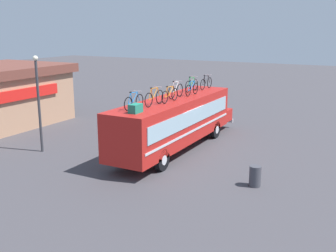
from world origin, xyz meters
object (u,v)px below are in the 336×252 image
Objects in this scene: bus at (176,120)px; rooftop_bicycle_1 at (134,102)px; rooftop_bicycle_5 at (192,89)px; rooftop_bicycle_7 at (206,83)px; rooftop_bicycle_3 at (170,95)px; luggage_bag_1 at (136,108)px; rooftop_bicycle_2 at (154,98)px; rooftop_bicycle_6 at (192,85)px; rooftop_bicycle_4 at (176,91)px; street_lamp at (38,98)px; trash_bin at (255,176)px.

rooftop_bicycle_1 is (-3.78, 0.30, 1.62)m from bus.
rooftop_bicycle_5 is 2.63m from rooftop_bicycle_7.
rooftop_bicycle_3 is 5.21m from rooftop_bicycle_7.
rooftop_bicycle_5 is at bearing -16.28° from bus.
luggage_bag_1 is 5.74m from rooftop_bicycle_5.
rooftop_bicycle_5 is at bearing -1.17° from rooftop_bicycle_3.
rooftop_bicycle_3 is at bearing -1.56° from luggage_bag_1.
rooftop_bicycle_7 is at bearing -3.22° from rooftop_bicycle_1.
luggage_bag_1 reaches higher than bus.
rooftop_bicycle_5 is (3.79, -0.29, -0.03)m from rooftop_bicycle_2.
rooftop_bicycle_2 is 1.03× the size of rooftop_bicycle_3.
rooftop_bicycle_7 is at bearing -15.46° from rooftop_bicycle_6.
rooftop_bicycle_1 is 0.97× the size of rooftop_bicycle_4.
street_lamp is at bearing 102.46° from rooftop_bicycle_2.
rooftop_bicycle_1 is at bearing 175.53° from bus.
rooftop_bicycle_2 is 1.95× the size of trash_bin.
rooftop_bicycle_2 is 1.03× the size of rooftop_bicycle_6.
rooftop_bicycle_7 reaches higher than trash_bin.
rooftop_bicycle_1 is 3.79m from rooftop_bicycle_4.
trash_bin is (0.49, -5.89, -2.87)m from rooftop_bicycle_1.
bus is at bearing 163.72° from rooftop_bicycle_5.
rooftop_bicycle_7 is (3.89, -0.14, 1.63)m from bus.
luggage_bag_1 is 1.97m from rooftop_bicycle_2.
rooftop_bicycle_7 is (8.36, 0.10, 0.18)m from luggage_bag_1.
rooftop_bicycle_6 reaches higher than luggage_bag_1.
rooftop_bicycle_6 is at bearing 8.24° from rooftop_bicycle_3.
rooftop_bicycle_1 reaches higher than bus.
luggage_bag_1 is (-4.47, -0.23, 1.45)m from bus.
rooftop_bicycle_4 reaches higher than rooftop_bicycle_2.
rooftop_bicycle_4 is (3.78, -0.28, 0.03)m from rooftop_bicycle_1.
street_lamp reaches higher than bus.
rooftop_bicycle_3 reaches higher than luggage_bag_1.
street_lamp is (-3.94, 6.36, -0.34)m from rooftop_bicycle_4.
luggage_bag_1 is 4.48m from rooftop_bicycle_4.
rooftop_bicycle_5 is (5.74, -0.14, 0.17)m from luggage_bag_1.
trash_bin is at bearing -142.78° from rooftop_bicycle_7.
rooftop_bicycle_1 is at bearing 179.48° from rooftop_bicycle_6.
rooftop_bicycle_7 is 10.19m from street_lamp.
rooftop_bicycle_5 is at bearing -4.38° from rooftop_bicycle_2.
rooftop_bicycle_3 is (3.15, -0.09, 0.17)m from luggage_bag_1.
rooftop_bicycle_6 is at bearing 5.37° from bus.
rooftop_bicycle_6 is 8.74m from trash_bin.
rooftop_bicycle_7 reaches higher than rooftop_bicycle_3.
rooftop_bicycle_5 is 0.31× the size of street_lamp.
rooftop_bicycle_5 is at bearing -16.89° from rooftop_bicycle_4.
trash_bin is at bearing -120.47° from bus.
rooftop_bicycle_1 is at bearing 37.76° from luggage_bag_1.
street_lamp is (-1.43, 6.46, -0.34)m from rooftop_bicycle_2.
bus is at bearing -174.63° from rooftop_bicycle_6.
bus reaches higher than trash_bin.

